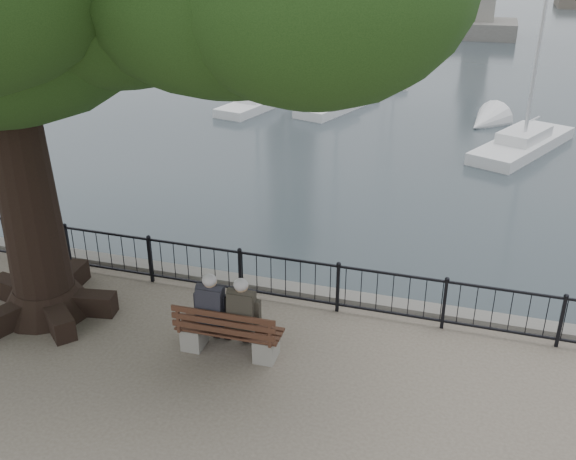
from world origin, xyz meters
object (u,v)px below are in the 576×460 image
at_px(bench, 229,337).
at_px(person_left, 215,313).
at_px(lion_monument, 481,9).
at_px(person_right, 245,318).

height_order(bench, person_left, person_left).
height_order(bench, lion_monument, lion_monument).
height_order(person_left, lion_monument, lion_monument).
relative_size(bench, lion_monument, 0.21).
bearing_deg(bench, person_left, 160.66).
bearing_deg(person_left, bench, -19.34).
bearing_deg(person_right, lion_monument, 87.43).
bearing_deg(lion_monument, bench, -92.88).
relative_size(person_left, person_right, 1.00).
bearing_deg(person_right, person_left, -178.66).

